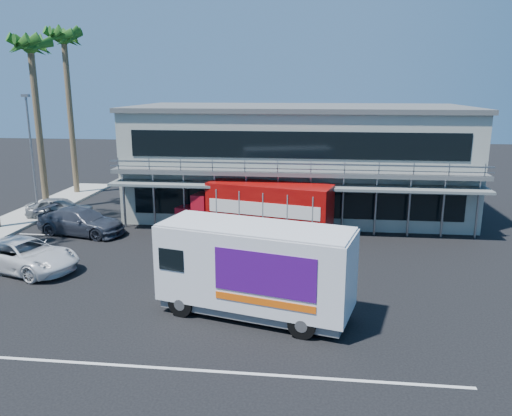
# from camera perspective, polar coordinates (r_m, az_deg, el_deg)

# --- Properties ---
(ground) EXTENTS (120.00, 120.00, 0.00)m
(ground) POSITION_cam_1_polar(r_m,az_deg,el_deg) (21.73, -4.82, -9.57)
(ground) COLOR black
(ground) RESTS_ON ground
(building) EXTENTS (22.40, 12.00, 7.30)m
(building) POSITION_cam_1_polar(r_m,az_deg,el_deg) (34.85, 4.78, 5.58)
(building) COLOR #A2A698
(building) RESTS_ON ground
(palm_e) EXTENTS (2.80, 2.80, 12.25)m
(palm_e) POSITION_cam_1_polar(r_m,az_deg,el_deg) (37.61, -24.31, 15.63)
(palm_e) COLOR brown
(palm_e) RESTS_ON ground
(palm_f) EXTENTS (2.80, 2.80, 13.25)m
(palm_f) POSITION_cam_1_polar(r_m,az_deg,el_deg) (42.69, -21.05, 16.77)
(palm_f) COLOR brown
(palm_f) RESTS_ON ground
(light_pole_far) EXTENTS (0.50, 0.25, 8.09)m
(light_pole_far) POSITION_cam_1_polar(r_m,az_deg,el_deg) (35.82, -24.28, 6.01)
(light_pole_far) COLOR gray
(light_pole_far) RESTS_ON ground
(red_truck) EXTENTS (9.54, 4.33, 3.13)m
(red_truck) POSITION_cam_1_polar(r_m,az_deg,el_deg) (29.19, 0.34, 0.15)
(red_truck) COLOR #A10D1A
(red_truck) RESTS_ON ground
(white_van) EXTENTS (7.70, 4.27, 3.57)m
(white_van) POSITION_cam_1_polar(r_m,az_deg,el_deg) (18.95, -0.13, -6.94)
(white_van) COLOR silver
(white_van) RESTS_ON ground
(parked_car_c) EXTENTS (5.98, 4.05, 1.52)m
(parked_car_c) POSITION_cam_1_polar(r_m,az_deg,el_deg) (26.30, -24.96, -4.89)
(parked_car_c) COLOR white
(parked_car_c) RESTS_ON ground
(parked_car_d) EXTENTS (5.67, 3.20, 1.55)m
(parked_car_d) POSITION_cam_1_polar(r_m,az_deg,el_deg) (31.33, -19.33, -1.47)
(parked_car_d) COLOR #313641
(parked_car_d) RESTS_ON ground
(parked_car_e) EXTENTS (4.35, 1.98, 1.45)m
(parked_car_e) POSITION_cam_1_polar(r_m,az_deg,el_deg) (35.45, -21.48, -0.02)
(parked_car_e) COLOR gray
(parked_car_e) RESTS_ON ground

